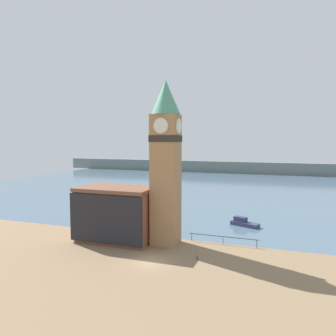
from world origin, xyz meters
The scene contains 8 objects.
ground_plane centered at (0.00, 0.00, 0.00)m, with size 160.00×160.00×0.00m, color #846B4C.
water centered at (0.00, 70.15, 0.00)m, with size 160.00×120.00×0.00m.
far_shoreline centered at (0.00, 110.15, 2.50)m, with size 180.00×3.00×5.00m.
pier_railing centered at (6.96, 9.90, 0.95)m, with size 9.67×0.08×1.09m.
clock_tower centered at (-0.61, 7.35, 11.94)m, with size 4.00×4.00×22.50m.
pier_building centered at (-7.87, 6.52, 3.89)m, with size 10.98×6.90×7.74m.
boat_near centered at (8.45, 20.74, 0.53)m, with size 5.02×3.28×1.46m.
mooring_bollard_near centered at (5.12, 2.84, 0.33)m, with size 0.26×0.26×0.61m.
Camera 1 is at (14.97, -34.55, 14.44)m, focal length 35.00 mm.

